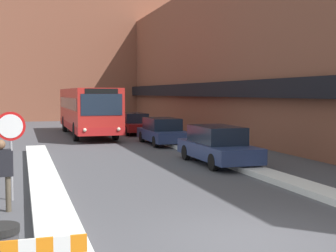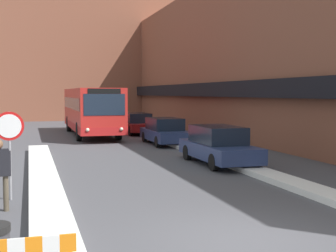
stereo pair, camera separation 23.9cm
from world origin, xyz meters
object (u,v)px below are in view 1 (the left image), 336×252
Objects in this scene: parked_car_front at (217,145)px; pedestrian at (1,169)px; stop_sign at (11,136)px; city_bus at (87,110)px; parked_car_middle at (162,131)px; parked_car_back at (134,123)px.

pedestrian is at bearing -145.24° from parked_car_front.
parked_car_front is at bearing 28.99° from stop_sign.
city_bus is 7.46m from parked_car_middle.
parked_car_back is 21.50m from pedestrian.
parked_car_back is 20.31m from stop_sign.
parked_car_front is 1.04× the size of parked_car_middle.
stop_sign reaches higher than parked_car_middle.
city_bus is 6.79× the size of pedestrian.
stop_sign is (-7.71, -11.86, 0.98)m from parked_car_middle.
parked_car_front reaches higher than parked_car_middle.
city_bus is 20.30m from pedestrian.
stop_sign reaches higher than parked_car_back.
parked_car_middle is 2.62× the size of pedestrian.
parked_car_middle is at bearing -64.17° from city_bus.
parked_car_back is (0.00, 6.90, 0.01)m from parked_car_middle.
parked_car_middle is 0.98× the size of parked_car_back.
parked_car_middle is at bearing -90.00° from parked_car_back.
parked_car_back is (3.22, 0.24, -0.98)m from city_bus.
parked_car_front is at bearing -77.26° from city_bus.
parked_car_middle reaches higher than parked_car_back.
pedestrian reaches higher than parked_car_back.
parked_car_back is at bearing 60.17° from pedestrian.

